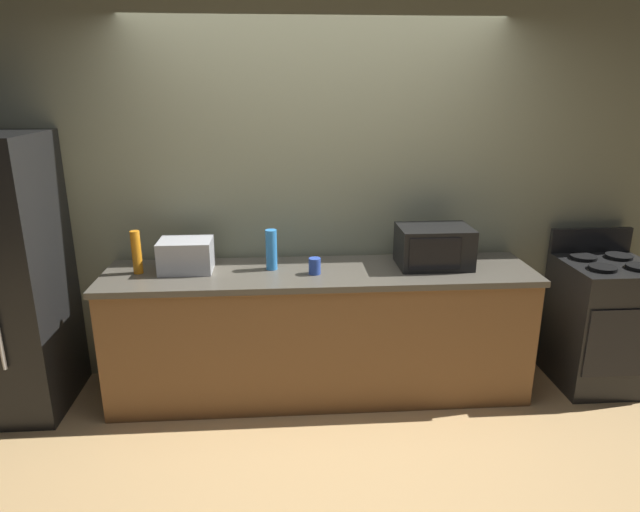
% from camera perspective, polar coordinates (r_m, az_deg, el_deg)
% --- Properties ---
extents(ground_plane, '(8.00, 8.00, 0.00)m').
position_cam_1_polar(ground_plane, '(3.67, 0.47, -17.02)').
color(ground_plane, tan).
extents(back_wall, '(6.40, 0.10, 2.70)m').
position_cam_1_polar(back_wall, '(3.90, -0.43, 6.71)').
color(back_wall, gray).
rests_on(back_wall, ground_plane).
extents(counter_run, '(2.84, 0.64, 0.90)m').
position_cam_1_polar(counter_run, '(3.79, -0.00, -7.94)').
color(counter_run, brown).
rests_on(counter_run, ground_plane).
extents(stove_range, '(0.60, 0.61, 1.08)m').
position_cam_1_polar(stove_range, '(4.39, 27.16, -6.16)').
color(stove_range, black).
rests_on(stove_range, ground_plane).
extents(microwave, '(0.48, 0.35, 0.27)m').
position_cam_1_polar(microwave, '(3.76, 11.75, 0.98)').
color(microwave, black).
rests_on(microwave, counter_run).
extents(toaster_oven, '(0.34, 0.26, 0.21)m').
position_cam_1_polar(toaster_oven, '(3.69, -13.74, 0.06)').
color(toaster_oven, '#B7BABF').
rests_on(toaster_oven, counter_run).
extents(bottle_spray_cleaner, '(0.07, 0.07, 0.27)m').
position_cam_1_polar(bottle_spray_cleaner, '(3.62, -5.07, 0.66)').
color(bottle_spray_cleaner, '#338CE5').
rests_on(bottle_spray_cleaner, counter_run).
extents(bottle_dish_soap, '(0.06, 0.06, 0.28)m').
position_cam_1_polar(bottle_dish_soap, '(3.72, -18.52, 0.37)').
color(bottle_dish_soap, orange).
rests_on(bottle_dish_soap, counter_run).
extents(mug_blue, '(0.08, 0.08, 0.11)m').
position_cam_1_polar(mug_blue, '(3.54, -0.56, -1.05)').
color(mug_blue, '#2D4CB2').
rests_on(mug_blue, counter_run).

